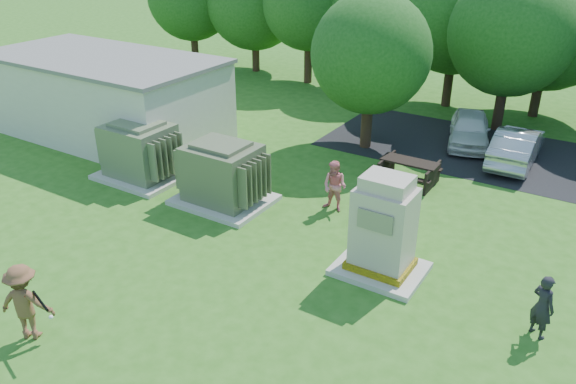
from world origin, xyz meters
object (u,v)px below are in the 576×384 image
Objects in this scene: transformer_left at (140,152)px; batter at (25,302)px; transformer_right at (223,175)px; car_silver_a at (516,146)px; person_at_picnic at (335,186)px; generator_cabinet at (383,232)px; picnic_table at (409,169)px; car_white at (469,129)px; person_by_generator at (542,306)px.

batter is (4.15, -7.48, -0.05)m from transformer_left.
transformer_right reaches higher than car_silver_a.
person_at_picnic is 8.12m from car_silver_a.
person_at_picnic is at bearing 58.89° from car_silver_a.
batter is at bearing -105.16° from person_at_picnic.
car_silver_a is at bearing 82.01° from generator_cabinet.
car_white reaches higher than picnic_table.
transformer_right is at bearing -134.58° from picnic_table.
transformer_left is 8.56m from batter.
generator_cabinet is 0.71× the size of car_white.
generator_cabinet reaches higher than person_at_picnic.
person_at_picnic reaches higher than picnic_table.
person_by_generator is 11.94m from car_white.
transformer_left is 1.80× the size of person_at_picnic.
transformer_left is at bearing -148.49° from car_white.
transformer_left reaches higher than batter.
transformer_right is at bearing 0.00° from transformer_left.
person_at_picnic is (2.87, 8.90, -0.09)m from batter.
person_by_generator is at bearing -173.82° from batter.
car_silver_a is (2.06, -1.04, 0.02)m from car_white.
generator_cabinet is 8.53m from batter.
generator_cabinet is 1.41× the size of picnic_table.
car_white is at bearing 61.11° from transformer_right.
transformer_left reaches higher than person_by_generator.
car_silver_a is (7.31, 8.49, -0.29)m from transformer_right.
batter reaches higher than person_by_generator.
batter is 1.17× the size of person_by_generator.
person_by_generator is (9.97, -1.44, -0.19)m from transformer_right.
transformer_left is 9.74m from generator_cabinet.
car_silver_a is (3.99, 7.06, -0.15)m from person_at_picnic.
generator_cabinet is at bearing -9.45° from transformer_right.
transformer_left is 1.09× the size of generator_cabinet.
picnic_table is 12.80m from batter.
car_silver_a reaches higher than picnic_table.
picnic_table is at bearing 45.42° from transformer_right.
generator_cabinet is (9.68, -1.00, 0.24)m from transformer_left.
transformer_right is 7.49m from batter.
generator_cabinet is 1.76× the size of person_by_generator.
batter is (-4.11, -12.11, 0.40)m from picnic_table.
person_at_picnic reaches higher than person_by_generator.
generator_cabinet is 5.84m from picnic_table.
batter reaches higher than picnic_table.
person_at_picnic is at bearing 23.16° from transformer_right.
person_by_generator is 0.38× the size of car_silver_a.
person_by_generator is 0.40× the size of car_white.
car_white is (0.69, 4.89, 0.14)m from picnic_table.
car_silver_a is at bearing -41.80° from person_by_generator.
generator_cabinet is at bearing 26.81° from person_by_generator.
person_at_picnic is (3.32, 1.42, -0.14)m from transformer_right.
transformer_right is 10.08m from person_by_generator.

